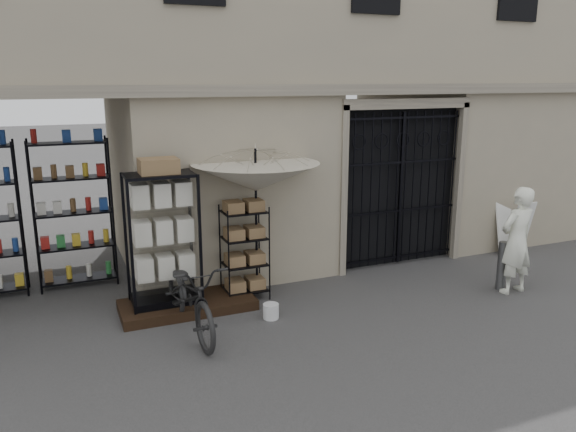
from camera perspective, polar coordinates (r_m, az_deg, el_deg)
name	(u,v)px	position (r m, az deg, el deg)	size (l,w,h in m)	color
ground	(377,323)	(8.33, 9.02, -10.69)	(80.00, 80.00, 0.00)	black
main_building	(273,20)	(11.22, -1.49, 19.29)	(14.00, 4.00, 9.00)	gray
shop_recess	(28,209)	(9.40, -24.88, 0.67)	(3.00, 1.70, 3.00)	black
shop_shelving	(27,218)	(9.94, -24.95, -0.16)	(2.70, 0.50, 2.50)	black
iron_gate	(396,185)	(10.63, 10.90, 3.10)	(2.50, 0.21, 3.00)	black
step_platform	(188,305)	(8.78, -10.17, -8.87)	(2.00, 0.90, 0.15)	black
display_cabinet	(163,246)	(8.47, -12.59, -2.99)	(1.10, 0.84, 2.12)	black
wire_rack	(245,253)	(8.90, -4.43, -3.81)	(0.79, 0.68, 1.51)	black
market_umbrella	(256,169)	(8.75, -3.32, 4.76)	(2.28, 2.30, 2.86)	black
white_bucket	(271,311)	(8.34, -1.75, -9.64)	(0.23, 0.23, 0.22)	silver
bicycle	(192,332)	(8.08, -9.74, -11.52)	(0.71, 1.07, 2.03)	black
steel_bollard	(502,266)	(9.97, 20.90, -4.75)	(0.15, 0.15, 0.82)	#5D5D5F
shopkeeper	(511,292)	(10.05, 21.75, -7.16)	(0.64, 1.77, 0.42)	white
easel_sign	(513,227)	(11.99, 21.91, -1.05)	(0.57, 0.64, 1.08)	silver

